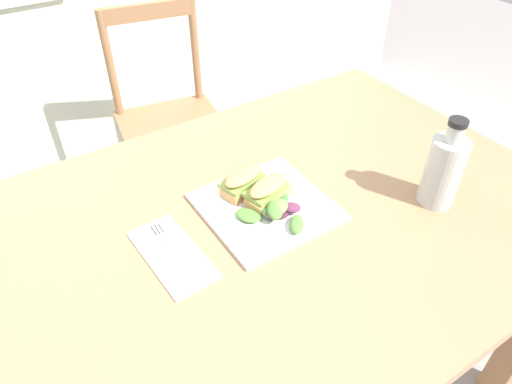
% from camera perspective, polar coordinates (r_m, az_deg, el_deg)
% --- Properties ---
extents(dining_table, '(1.34, 0.92, 0.74)m').
position_cam_1_polar(dining_table, '(1.09, 1.65, -7.57)').
color(dining_table, '#997551').
rests_on(dining_table, ground).
extents(chair_wooden_far, '(0.46, 0.46, 0.87)m').
position_cam_1_polar(chair_wooden_far, '(1.94, -10.50, 8.66)').
color(chair_wooden_far, '#8E6642').
rests_on(chair_wooden_far, ground).
extents(plate_lunch, '(0.26, 0.26, 0.01)m').
position_cam_1_polar(plate_lunch, '(1.03, 1.21, -1.84)').
color(plate_lunch, white).
rests_on(plate_lunch, dining_table).
extents(sandwich_half_front, '(0.12, 0.08, 0.06)m').
position_cam_1_polar(sandwich_half_front, '(1.02, 1.34, 0.12)').
color(sandwich_half_front, tan).
rests_on(sandwich_half_front, plate_lunch).
extents(sandwich_half_back, '(0.12, 0.08, 0.06)m').
position_cam_1_polar(sandwich_half_back, '(1.05, -1.52, 1.41)').
color(sandwich_half_back, tan).
rests_on(sandwich_half_back, plate_lunch).
extents(salad_mixed_greens, '(0.15, 0.16, 0.04)m').
position_cam_1_polar(salad_mixed_greens, '(0.99, 2.58, -2.25)').
color(salad_mixed_greens, '#4C2338').
rests_on(salad_mixed_greens, plate_lunch).
extents(napkin_folded, '(0.11, 0.22, 0.00)m').
position_cam_1_polar(napkin_folded, '(0.94, -10.19, -7.52)').
color(napkin_folded, silver).
rests_on(napkin_folded, dining_table).
extents(fork_on_napkin, '(0.03, 0.19, 0.00)m').
position_cam_1_polar(fork_on_napkin, '(0.95, -10.63, -6.71)').
color(fork_on_napkin, silver).
rests_on(fork_on_napkin, napkin_folded).
extents(bottle_cold_brew, '(0.08, 0.08, 0.21)m').
position_cam_1_polar(bottle_cold_brew, '(1.08, 21.82, 2.08)').
color(bottle_cold_brew, black).
rests_on(bottle_cold_brew, dining_table).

